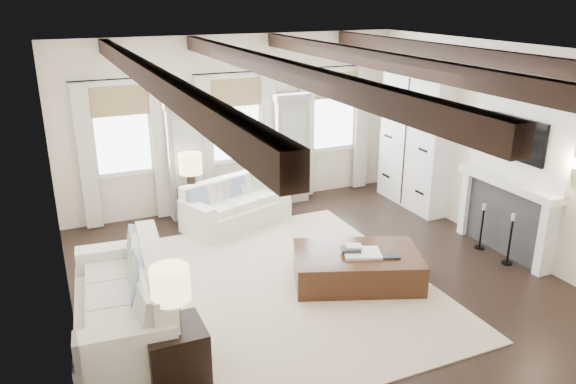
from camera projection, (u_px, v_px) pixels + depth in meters
name	position (u px, v px, depth m)	size (l,w,h in m)	color
ground	(327.00, 291.00, 7.74)	(7.50, 7.50, 0.00)	black
room_shell	(347.00, 138.00, 8.16)	(6.54, 7.54, 3.22)	#F1E1CA
area_rug	(294.00, 284.00, 7.91)	(3.53, 4.66, 0.02)	beige
sofa_back	(234.00, 206.00, 9.92)	(2.05, 1.42, 0.81)	white
sofa_left	(129.00, 305.00, 6.62)	(1.27, 2.44, 1.01)	white
ottoman	(357.00, 267.00, 7.92)	(1.74, 1.09, 0.46)	black
tray	(362.00, 253.00, 7.79)	(0.50, 0.38, 0.04)	white
book_lower	(351.00, 249.00, 7.81)	(0.26, 0.20, 0.04)	#262628
book_upper	(354.00, 246.00, 7.82)	(0.22, 0.17, 0.03)	beige
book_loose	(390.00, 256.00, 7.72)	(0.24, 0.18, 0.03)	#262628
side_table_front	(176.00, 353.00, 5.92)	(0.62, 0.62, 0.62)	black
lamp_front	(170.00, 287.00, 5.66)	(0.40, 0.40, 0.69)	black
side_table_back	(193.00, 209.00, 9.80)	(0.43, 0.43, 0.65)	black
lamp_back	(190.00, 166.00, 9.54)	(0.39, 0.39, 0.67)	black
candlestick_near	(510.00, 243.00, 8.42)	(0.17, 0.17, 0.82)	black
candlestick_far	(481.00, 230.00, 8.95)	(0.15, 0.15, 0.76)	black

